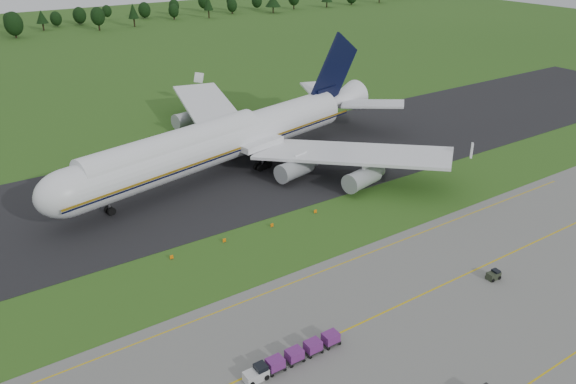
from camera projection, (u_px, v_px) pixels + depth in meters
ground at (265, 249)px, 86.25m from camera, size 600.00×600.00×0.00m
apron at (429, 384)px, 60.73m from camera, size 300.00×52.00×0.06m
taxiway at (188, 185)px, 107.24m from camera, size 300.00×40.00×0.08m
apron_markings at (385, 347)px, 65.98m from camera, size 300.00×30.20×0.01m
tree_line at (5, 23)px, 248.35m from camera, size 527.80×22.26×11.76m
aircraft at (226, 139)px, 111.37m from camera, size 82.68×78.41×23.17m
baggage_train at (292, 356)px, 63.42m from camera, size 12.66×1.62×1.56m
utility_cart at (493, 276)px, 78.59m from camera, size 1.96×1.32×1.04m
edge_markers at (249, 233)px, 90.18m from camera, size 27.06×0.30×0.60m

